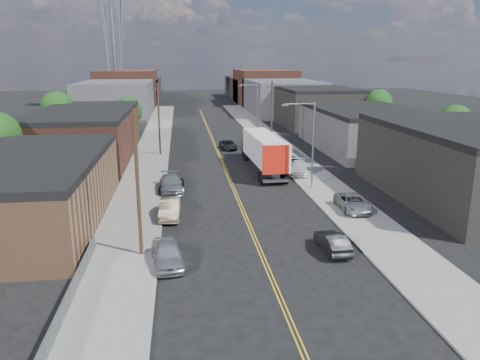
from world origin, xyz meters
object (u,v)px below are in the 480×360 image
object	(u,v)px
semi_truck	(262,149)
car_right_lot_b	(299,168)
car_right_lot_c	(293,163)
car_left_b	(170,209)
car_ahead_truck	(228,145)
car_right_lot_a	(353,203)
car_left_d	(171,184)
car_left_a	(167,254)
car_right_oncoming	(332,242)
car_left_c	(171,185)

from	to	relation	value
semi_truck	car_right_lot_b	size ratio (longest dim) A/B	3.41
car_right_lot_b	car_right_lot_c	bearing A→B (deg)	102.82
car_left_b	car_ahead_truck	bearing A→B (deg)	77.22
car_right_lot_a	semi_truck	bearing A→B (deg)	107.89
car_left_d	car_left_a	bearing A→B (deg)	-93.68
car_right_lot_a	car_left_b	bearing A→B (deg)	-179.78
semi_truck	car_right_oncoming	distance (m)	25.89
car_right_oncoming	car_left_b	bearing A→B (deg)	-38.55
car_right_lot_c	car_ahead_truck	xyz separation A→B (m)	(-6.49, 14.20, -0.21)
car_right_lot_a	car_ahead_truck	xyz separation A→B (m)	(-7.84, 30.85, -0.19)
semi_truck	car_left_b	world-z (taller)	semi_truck
semi_truck	car_left_d	world-z (taller)	semi_truck
car_left_c	car_right_lot_c	distance (m)	16.65
car_left_a	car_right_lot_b	bearing A→B (deg)	49.67
car_right_oncoming	car_right_lot_a	distance (m)	9.44
car_right_lot_a	car_right_oncoming	bearing A→B (deg)	-117.01
car_right_lot_b	car_right_oncoming	bearing A→B (deg)	-85.41
car_right_oncoming	car_right_lot_a	bearing A→B (deg)	-120.00
car_left_b	car_left_d	size ratio (longest dim) A/B	0.85
car_right_oncoming	car_left_d	bearing A→B (deg)	-57.18
car_right_oncoming	car_ahead_truck	distance (m)	39.26
semi_truck	car_left_c	bearing A→B (deg)	-143.15
semi_truck	car_right_oncoming	world-z (taller)	semi_truck
car_right_lot_a	car_right_lot_c	xyz separation A→B (m)	(-1.35, 16.65, 0.02)
car_left_d	car_right_lot_a	xyz separation A→B (m)	(15.95, -8.65, 0.03)
car_left_b	car_ahead_truck	xyz separation A→B (m)	(8.11, 30.40, -0.12)
car_left_a	car_right_oncoming	bearing A→B (deg)	-3.71
car_left_b	car_right_lot_a	world-z (taller)	car_left_b
car_left_a	car_left_b	distance (m)	9.54
car_ahead_truck	car_right_lot_b	bearing A→B (deg)	-72.67
car_left_d	car_right_lot_b	bearing A→B (deg)	15.91
car_right_lot_b	car_ahead_truck	distance (m)	18.20
semi_truck	car_ahead_truck	world-z (taller)	semi_truck
car_left_b	car_right_lot_b	distance (m)	19.81
car_left_a	car_right_oncoming	distance (m)	11.43
car_left_c	car_right_lot_c	size ratio (longest dim) A/B	1.09
car_right_lot_c	car_ahead_truck	bearing A→B (deg)	101.99
car_left_c	car_ahead_truck	xyz separation A→B (m)	(8.11, 22.20, 0.02)
car_left_d	car_right_lot_c	distance (m)	16.65
car_right_lot_c	car_ahead_truck	distance (m)	15.62
car_left_c	car_left_b	bearing A→B (deg)	-82.38
car_right_oncoming	semi_truck	bearing A→B (deg)	-90.05
car_right_lot_c	car_ahead_truck	size ratio (longest dim) A/B	0.89
car_left_d	car_right_lot_a	distance (m)	18.15
car_right_lot_a	car_right_lot_b	bearing A→B (deg)	97.41
car_left_c	car_right_lot_b	size ratio (longest dim) A/B	0.93
car_left_d	car_right_oncoming	size ratio (longest dim) A/B	1.31
car_left_a	car_left_c	world-z (taller)	car_left_a
semi_truck	car_left_a	size ratio (longest dim) A/B	3.64
semi_truck	car_right_lot_c	distance (m)	4.15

